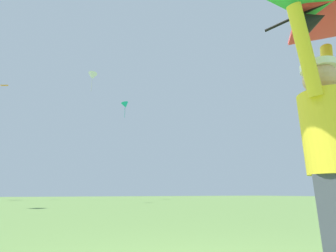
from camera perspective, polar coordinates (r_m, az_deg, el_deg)
The scene contains 5 objects.
kite_flyer_person at distance 2.01m, azimuth 33.20°, elevation -5.77°, with size 0.80×0.43×1.92m.
held_stunt_kite at distance 2.43m, azimuth 30.88°, elevation 23.03°, with size 1.78×1.19×0.41m.
distant_kite_teal_mid_right at distance 29.26m, azimuth -9.64°, elevation 4.64°, with size 1.26×1.17×1.93m.
distant_kite_orange_low_left at distance 36.16m, azimuth -32.95°, elevation 7.76°, with size 1.08×1.09×0.32m.
distant_kite_white_overhead_distant at distance 19.90m, azimuth -16.67°, elevation 10.68°, with size 0.93×0.96×1.48m.
Camera 1 is at (-1.33, -1.35, 0.70)m, focal length 27.06 mm.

